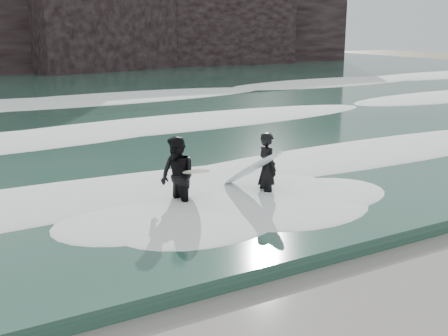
% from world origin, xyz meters
% --- Properties ---
extents(sea, '(90.00, 52.00, 0.30)m').
position_xyz_m(sea, '(0.00, 29.00, 0.15)').
color(sea, '#264A3D').
rests_on(sea, ground).
extents(foam_near, '(60.00, 3.20, 0.20)m').
position_xyz_m(foam_near, '(0.00, 9.00, 0.40)').
color(foam_near, white).
rests_on(foam_near, sea).
extents(foam_mid, '(60.00, 4.00, 0.24)m').
position_xyz_m(foam_mid, '(0.00, 16.00, 0.42)').
color(foam_mid, white).
rests_on(foam_mid, sea).
extents(foam_far, '(60.00, 4.80, 0.30)m').
position_xyz_m(foam_far, '(0.00, 25.00, 0.45)').
color(foam_far, white).
rests_on(foam_far, sea).
extents(surfer_left, '(1.11, 2.02, 1.74)m').
position_xyz_m(surfer_left, '(1.24, 6.58, 0.88)').
color(surfer_left, black).
rests_on(surfer_left, ground).
extents(surfer_right, '(1.48, 2.32, 1.82)m').
position_xyz_m(surfer_right, '(-0.86, 6.79, 0.92)').
color(surfer_right, black).
rests_on(surfer_right, ground).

